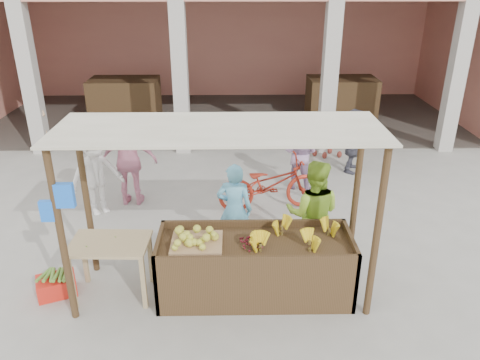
{
  "coord_description": "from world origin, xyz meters",
  "views": [
    {
      "loc": [
        0.21,
        -5.31,
        4.11
      ],
      "look_at": [
        0.32,
        1.2,
        1.19
      ],
      "focal_mm": 35.0,
      "sensor_mm": 36.0,
      "label": 1
    }
  ],
  "objects_px": {
    "vendor_blue": "(234,207)",
    "motorcycle": "(270,183)",
    "fruit_stall": "(255,269)",
    "side_table": "(110,251)",
    "red_crate": "(57,286)",
    "vendor_green": "(313,211)"
  },
  "relations": [
    {
      "from": "vendor_blue",
      "to": "motorcycle",
      "type": "height_order",
      "value": "vendor_blue"
    },
    {
      "from": "fruit_stall",
      "to": "motorcycle",
      "type": "bearing_deg",
      "value": 81.01
    },
    {
      "from": "side_table",
      "to": "red_crate",
      "type": "xyz_separation_m",
      "value": [
        -0.81,
        0.02,
        -0.56
      ]
    },
    {
      "from": "vendor_blue",
      "to": "motorcycle",
      "type": "distance_m",
      "value": 1.64
    },
    {
      "from": "red_crate",
      "to": "vendor_blue",
      "type": "bearing_deg",
      "value": 0.32
    },
    {
      "from": "red_crate",
      "to": "motorcycle",
      "type": "bearing_deg",
      "value": 16.39
    },
    {
      "from": "fruit_stall",
      "to": "vendor_green",
      "type": "distance_m",
      "value": 1.25
    },
    {
      "from": "fruit_stall",
      "to": "vendor_blue",
      "type": "bearing_deg",
      "value": 104.42
    },
    {
      "from": "vendor_blue",
      "to": "vendor_green",
      "type": "xyz_separation_m",
      "value": [
        1.15,
        -0.31,
        0.08
      ]
    },
    {
      "from": "red_crate",
      "to": "vendor_blue",
      "type": "distance_m",
      "value": 2.76
    },
    {
      "from": "red_crate",
      "to": "vendor_blue",
      "type": "relative_size",
      "value": 0.31
    },
    {
      "from": "side_table",
      "to": "motorcycle",
      "type": "height_order",
      "value": "motorcycle"
    },
    {
      "from": "vendor_green",
      "to": "vendor_blue",
      "type": "bearing_deg",
      "value": -2.42
    },
    {
      "from": "fruit_stall",
      "to": "vendor_green",
      "type": "bearing_deg",
      "value": 39.69
    },
    {
      "from": "vendor_blue",
      "to": "vendor_green",
      "type": "distance_m",
      "value": 1.2
    },
    {
      "from": "side_table",
      "to": "motorcycle",
      "type": "relative_size",
      "value": 0.52
    },
    {
      "from": "fruit_stall",
      "to": "motorcycle",
      "type": "distance_m",
      "value": 2.55
    },
    {
      "from": "side_table",
      "to": "vendor_blue",
      "type": "distance_m",
      "value": 1.96
    },
    {
      "from": "motorcycle",
      "to": "side_table",
      "type": "bearing_deg",
      "value": 128.08
    },
    {
      "from": "fruit_stall",
      "to": "motorcycle",
      "type": "height_order",
      "value": "motorcycle"
    },
    {
      "from": "fruit_stall",
      "to": "red_crate",
      "type": "distance_m",
      "value": 2.75
    },
    {
      "from": "vendor_blue",
      "to": "motorcycle",
      "type": "relative_size",
      "value": 0.79
    }
  ]
}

